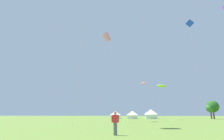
# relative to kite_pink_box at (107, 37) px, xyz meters

# --- Properties ---
(kite_pink_box) EXTENTS (3.00, 2.71, 21.75)m
(kite_pink_box) POSITION_rel_kite_pink_box_xyz_m (0.00, 0.00, 0.00)
(kite_pink_box) COLOR pink
(kite_pink_box) RESTS_ON ground
(kite_pink_parafoil) EXTENTS (2.16, 2.86, 10.91)m
(kite_pink_parafoil) POSITION_rel_kite_pink_box_xyz_m (9.14, 12.16, -10.02)
(kite_pink_parafoil) COLOR pink
(kite_pink_parafoil) RESTS_ON ground
(kite_blue_diamond) EXTENTS (2.79, 2.74, 33.55)m
(kite_blue_diamond) POSITION_rel_kite_pink_box_xyz_m (26.26, 17.71, 11.28)
(kite_blue_diamond) COLOR blue
(kite_blue_diamond) RESTS_ON ground
(kite_lime_parafoil) EXTENTS (4.08, 3.78, 10.39)m
(kite_lime_parafoil) POSITION_rel_kite_pink_box_xyz_m (14.66, 13.67, -10.67)
(kite_lime_parafoil) COLOR #99DB2D
(kite_lime_parafoil) RESTS_ON ground
(person_spectator) EXTENTS (0.57, 0.28, 1.73)m
(person_spectator) POSITION_rel_kite_pink_box_xyz_m (5.08, -27.54, -19.68)
(person_spectator) COLOR #565B66
(person_spectator) RESTS_ON ground
(festival_tent_right) EXTENTS (4.15, 4.15, 2.70)m
(festival_tent_right) POSITION_rel_kite_pink_box_xyz_m (-0.64, 26.06, -19.04)
(festival_tent_right) COLOR white
(festival_tent_right) RESTS_ON ground
(festival_tent_left) EXTENTS (4.26, 4.26, 2.77)m
(festival_tent_left) POSITION_rel_kite_pink_box_xyz_m (5.56, 26.06, -19.00)
(festival_tent_left) COLOR white
(festival_tent_left) RESTS_ON ground
(festival_tent_center) EXTENTS (5.04, 5.04, 3.28)m
(festival_tent_center) POSITION_rel_kite_pink_box_xyz_m (12.20, 26.06, -18.72)
(festival_tent_center) COLOR white
(festival_tent_center) RESTS_ON ground
(tree_distant_left) EXTENTS (2.94, 2.94, 5.11)m
(tree_distant_left) POSITION_rel_kite_pink_box_xyz_m (31.93, 24.37, -16.93)
(tree_distant_left) COLOR brown
(tree_distant_left) RESTS_ON ground
(tree_distant_right) EXTENTS (3.97, 3.97, 6.12)m
(tree_distant_right) POSITION_rel_kite_pink_box_xyz_m (32.81, 24.49, -16.42)
(tree_distant_right) COLOR brown
(tree_distant_right) RESTS_ON ground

